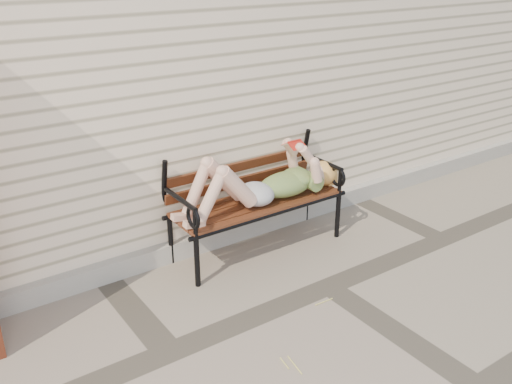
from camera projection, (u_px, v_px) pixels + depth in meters
ground at (328, 287)px, 4.03m from camera, size 80.00×80.00×0.00m
house_wall at (136, 25)px, 5.70m from camera, size 8.00×4.00×3.00m
foundation_strip at (251, 227)px, 4.73m from camera, size 8.00×0.10×0.15m
garden_bench at (251, 182)px, 4.40m from camera, size 1.49×0.59×0.97m
reading_woman at (261, 183)px, 4.30m from camera, size 1.41×0.32×0.44m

